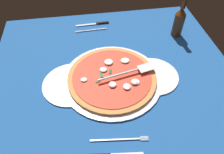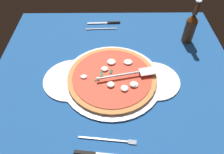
% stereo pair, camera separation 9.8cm
% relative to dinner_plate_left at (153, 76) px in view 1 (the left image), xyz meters
% --- Properties ---
extents(ground_plane, '(1.16, 1.16, 0.01)m').
position_rel_dinner_plate_left_xyz_m(ground_plane, '(0.18, -0.01, -0.01)').
color(ground_plane, '#1D4C8C').
extents(checker_pattern, '(1.16, 1.16, 0.00)m').
position_rel_dinner_plate_left_xyz_m(checker_pattern, '(0.18, -0.01, -0.01)').
color(checker_pattern, silver).
rests_on(checker_pattern, ground_plane).
extents(pizza_pan, '(0.46, 0.46, 0.01)m').
position_rel_dinner_plate_left_xyz_m(pizza_pan, '(0.19, -0.01, 0.00)').
color(pizza_pan, silver).
rests_on(pizza_pan, ground_plane).
extents(dinner_plate_left, '(0.24, 0.24, 0.01)m').
position_rel_dinner_plate_left_xyz_m(dinner_plate_left, '(0.00, 0.00, 0.00)').
color(dinner_plate_left, white).
rests_on(dinner_plate_left, ground_plane).
extents(dinner_plate_right, '(0.26, 0.26, 0.01)m').
position_rel_dinner_plate_left_xyz_m(dinner_plate_right, '(0.38, -0.01, 0.00)').
color(dinner_plate_right, white).
rests_on(dinner_plate_right, ground_plane).
extents(pizza, '(0.41, 0.41, 0.03)m').
position_rel_dinner_plate_left_xyz_m(pizza, '(0.19, -0.01, 0.01)').
color(pizza, '#C38043').
rests_on(pizza, pizza_pan).
extents(pizza_server, '(0.27, 0.08, 0.01)m').
position_rel_dinner_plate_left_xyz_m(pizza_server, '(0.12, -0.01, 0.04)').
color(pizza_server, silver).
rests_on(pizza_server, pizza).
extents(place_setting_near, '(0.20, 0.14, 0.01)m').
position_rel_dinner_plate_left_xyz_m(place_setting_near, '(0.24, -0.44, -0.00)').
color(place_setting_near, white).
rests_on(place_setting_near, ground_plane).
extents(place_setting_far, '(0.23, 0.15, 0.01)m').
position_rel_dinner_plate_left_xyz_m(place_setting_far, '(0.23, 0.32, -0.00)').
color(place_setting_far, silver).
rests_on(place_setting_far, ground_plane).
extents(beer_bottle, '(0.06, 0.06, 0.24)m').
position_rel_dinner_plate_left_xyz_m(beer_bottle, '(-0.22, -0.29, 0.09)').
color(beer_bottle, '#5B2D11').
rests_on(beer_bottle, ground_plane).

